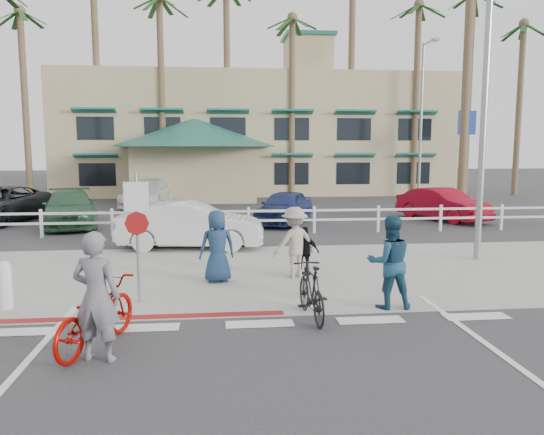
{
  "coord_description": "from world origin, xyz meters",
  "views": [
    {
      "loc": [
        -0.71,
        -8.39,
        3.09
      ],
      "look_at": [
        0.54,
        3.7,
        1.5
      ],
      "focal_mm": 35.0,
      "sensor_mm": 36.0,
      "label": 1
    }
  ],
  "objects": [
    {
      "name": "ground",
      "position": [
        0.0,
        0.0,
        0.0
      ],
      "size": [
        140.0,
        140.0,
        0.0
      ],
      "primitive_type": "plane",
      "color": "#333335"
    },
    {
      "name": "bike_path",
      "position": [
        0.0,
        -2.0,
        0.0
      ],
      "size": [
        12.0,
        16.0,
        0.01
      ],
      "primitive_type": "cube",
      "color": "#333335",
      "rests_on": "ground"
    },
    {
      "name": "sidewalk_plaza",
      "position": [
        0.0,
        4.5,
        0.01
      ],
      "size": [
        22.0,
        7.0,
        0.01
      ],
      "primitive_type": "cube",
      "color": "gray",
      "rests_on": "ground"
    },
    {
      "name": "cross_street",
      "position": [
        0.0,
        8.5,
        0.0
      ],
      "size": [
        40.0,
        5.0,
        0.01
      ],
      "primitive_type": "cube",
      "color": "#333335",
      "rests_on": "ground"
    },
    {
      "name": "parking_lot",
      "position": [
        0.0,
        18.0,
        0.0
      ],
      "size": [
        50.0,
        16.0,
        0.01
      ],
      "primitive_type": "cube",
      "color": "#333335",
      "rests_on": "ground"
    },
    {
      "name": "curb_red",
      "position": [
        -3.0,
        1.2,
        0.01
      ],
      "size": [
        7.0,
        0.25,
        0.02
      ],
      "primitive_type": "cube",
      "color": "maroon",
      "rests_on": "ground"
    },
    {
      "name": "rail_fence",
      "position": [
        0.5,
        10.5,
        0.5
      ],
      "size": [
        29.4,
        0.16,
        1.0
      ],
      "primitive_type": null,
      "color": "silver",
      "rests_on": "ground"
    },
    {
      "name": "building",
      "position": [
        2.0,
        31.0,
        5.65
      ],
      "size": [
        28.0,
        16.0,
        11.3
      ],
      "primitive_type": null,
      "color": "tan",
      "rests_on": "ground"
    },
    {
      "name": "sign_post",
      "position": [
        -2.3,
        2.2,
        1.45
      ],
      "size": [
        0.5,
        0.1,
        2.9
      ],
      "primitive_type": null,
      "color": "gray",
      "rests_on": "ground"
    },
    {
      "name": "bollard_0",
      "position": [
        -4.8,
        2.0,
        0.47
      ],
      "size": [
        0.26,
        0.26,
        0.95
      ],
      "primitive_type": null,
      "color": "silver",
      "rests_on": "ground"
    },
    {
      "name": "streetlight_0",
      "position": [
        6.5,
        5.5,
        4.5
      ],
      "size": [
        0.6,
        2.0,
        9.0
      ],
      "primitive_type": null,
      "color": "gray",
      "rests_on": "ground"
    },
    {
      "name": "streetlight_1",
      "position": [
        12.0,
        24.0,
        4.75
      ],
      "size": [
        0.6,
        2.0,
        9.5
      ],
      "primitive_type": null,
      "color": "gray",
      "rests_on": "ground"
    },
    {
      "name": "info_sign",
      "position": [
        14.0,
        22.0,
        2.8
      ],
      "size": [
        1.2,
        0.16,
        5.6
      ],
      "primitive_type": null,
      "color": "navy",
      "rests_on": "ground"
    },
    {
      "name": "palm_1",
      "position": [
        -12.0,
        25.0,
        6.5
      ],
      "size": [
        4.0,
        4.0,
        13.0
      ],
      "primitive_type": null,
      "color": "#173916",
      "rests_on": "ground"
    },
    {
      "name": "palm_2",
      "position": [
        -8.0,
        26.0,
        8.0
      ],
      "size": [
        4.0,
        4.0,
        16.0
      ],
      "primitive_type": null,
      "color": "#173916",
      "rests_on": "ground"
    },
    {
      "name": "palm_3",
      "position": [
        -4.0,
        25.0,
        7.0
      ],
      "size": [
        4.0,
        4.0,
        14.0
      ],
      "primitive_type": null,
      "color": "#173916",
      "rests_on": "ground"
    },
    {
      "name": "palm_4",
      "position": [
        0.0,
        26.0,
        7.5
      ],
      "size": [
        4.0,
        4.0,
        15.0
      ],
      "primitive_type": null,
      "color": "#173916",
      "rests_on": "ground"
    },
    {
      "name": "palm_5",
      "position": [
        4.0,
        25.0,
        6.5
      ],
      "size": [
        4.0,
        4.0,
        13.0
      ],
      "primitive_type": null,
      "color": "#173916",
      "rests_on": "ground"
    },
    {
      "name": "palm_6",
      "position": [
        8.0,
        26.0,
        8.5
      ],
      "size": [
        4.0,
        4.0,
        17.0
      ],
      "primitive_type": null,
      "color": "#173916",
      "rests_on": "ground"
    },
    {
      "name": "palm_7",
      "position": [
        12.0,
        25.0,
        7.0
      ],
      "size": [
        4.0,
        4.0,
        14.0
      ],
      "primitive_type": null,
      "color": "#173916",
      "rests_on": "ground"
    },
    {
      "name": "palm_8",
      "position": [
        16.0,
        26.0,
        7.5
      ],
      "size": [
        4.0,
        4.0,
        15.0
      ],
      "primitive_type": null,
      "color": "#173916",
      "rests_on": "ground"
    },
    {
      "name": "palm_9",
      "position": [
        19.0,
        25.0,
        6.5
      ],
      "size": [
        4.0,
        4.0,
        13.0
      ],
      "primitive_type": null,
      "color": "#173916",
      "rests_on": "ground"
    },
    {
      "name": "palm_11",
      "position": [
        11.0,
        16.0,
        7.0
      ],
      "size": [
        4.0,
        4.0,
        14.0
      ],
      "primitive_type": null,
      "color": "#173916",
      "rests_on": "ground"
    },
    {
      "name": "bike_red",
      "position": [
        -2.62,
        -0.22,
        0.54
      ],
      "size": [
        1.4,
        2.17,
        1.07
      ],
      "primitive_type": "imported",
      "rotation": [
        0.0,
        0.0,
        2.77
      ],
      "color": "#9C0802",
      "rests_on": "ground"
    },
    {
      "name": "rider_red",
      "position": [
        -2.47,
        -0.73,
        0.96
      ],
      "size": [
        0.79,
        0.62,
        1.93
      ],
      "primitive_type": "imported",
      "rotation": [
        0.0,
        0.0,
        2.89
      ],
      "color": "slate",
      "rests_on": "ground"
    },
    {
      "name": "bike_black",
      "position": [
        0.96,
        0.82,
        0.52
      ],
      "size": [
        0.62,
        1.77,
        1.04
      ],
      "primitive_type": "imported",
      "rotation": [
        0.0,
        0.0,
        3.22
      ],
      "color": "black",
      "rests_on": "ground"
    },
    {
      "name": "rider_black",
      "position": [
        2.58,
        1.34,
        0.91
      ],
      "size": [
        0.9,
        0.72,
        1.81
      ],
      "primitive_type": "imported",
      "rotation": [
        0.0,
        0.0,
        3.1
      ],
      "color": "navy",
      "rests_on": "ground"
    },
    {
      "name": "pedestrian_a",
      "position": [
        1.11,
        3.97,
        0.85
      ],
      "size": [
        1.27,
        1.03,
        1.71
      ],
      "primitive_type": "imported",
      "rotation": [
        0.0,
        0.0,
        3.56
      ],
      "color": "gray",
      "rests_on": "ground"
    },
    {
      "name": "pedestrian_child",
      "position": [
        1.39,
        4.12,
        0.6
      ],
      "size": [
        0.77,
        0.59,
        1.21
      ],
      "primitive_type": "imported",
      "rotation": [
        0.0,
        0.0,
        2.66
      ],
      "color": "black",
      "rests_on": "ground"
    },
    {
      "name": "pedestrian_b",
      "position": [
        -0.73,
        3.72,
        0.84
      ],
      "size": [
        0.93,
        0.71,
        1.69
      ],
      "primitive_type": "imported",
      "rotation": [
        0.0,
        0.0,
        3.37
      ],
      "color": "navy",
      "rests_on": "ground"
    },
    {
      "name": "car_white_sedan",
      "position": [
        -1.53,
        7.99,
        0.74
      ],
      "size": [
        4.59,
        1.94,
        1.47
      ],
      "primitive_type": "imported",
      "rotation": [
        0.0,
        0.0,
        1.48
      ],
      "color": "silver",
      "rests_on": "ground"
    },
    {
      "name": "lot_car_1",
      "position": [
        -6.6,
        13.39,
        0.71
      ],
      "size": [
        3.15,
        5.21,
        1.41
      ],
      "primitive_type": "imported",
      "rotation": [
        0.0,
        0.0,
        0.26
      ],
      "color": "#2C5639",
      "rests_on": "ground"
    },
    {
      "name": "lot_car_2",
      "position": [
        2.02,
        13.09,
        0.69
      ],
      "size": [
        3.17,
        4.36,
        1.38
      ],
      "primitive_type": "imported",
      "rotation": [
        0.0,
        0.0,
        -0.43
      ],
      "color": "navy",
      "rests_on": "ground"
    },
    {
      "name": "lot_car_3",
      "position": [
        8.94,
        13.39,
        0.7
      ],
      "size": [
        3.11,
        4.46,
        1.39
      ],
      "primitive_type": "imported",
      "rotation": [
        0.0,
        0.0,
        0.43
      ],
      "color": "maroon",
      "rests_on": "ground"
    },
    {
      "name": "lot_car_4",
      "position": [
        -4.38,
        20.37,
        0.73
      ],
      "size": [
        2.85,
        5.33,
        1.47
      ],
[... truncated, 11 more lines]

